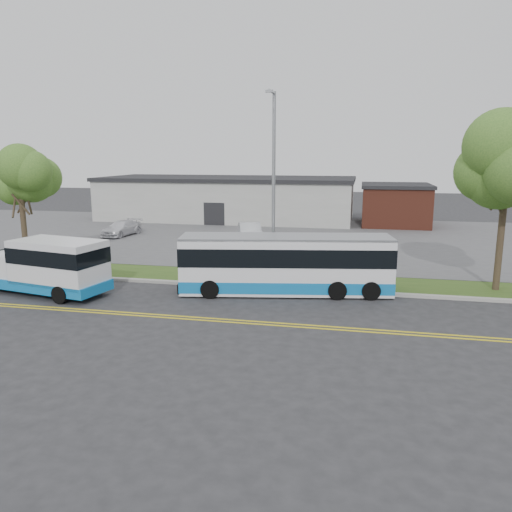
% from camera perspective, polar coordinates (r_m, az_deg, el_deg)
% --- Properties ---
extents(ground, '(140.00, 140.00, 0.00)m').
position_cam_1_polar(ground, '(24.52, -6.15, -4.04)').
color(ground, '#28282B').
rests_on(ground, ground).
extents(lane_line_north, '(70.00, 0.12, 0.01)m').
position_cam_1_polar(lane_line_north, '(21.06, -9.41, -6.74)').
color(lane_line_north, gold).
rests_on(lane_line_north, ground).
extents(lane_line_south, '(70.00, 0.12, 0.01)m').
position_cam_1_polar(lane_line_south, '(20.79, -9.71, -6.99)').
color(lane_line_south, gold).
rests_on(lane_line_south, ground).
extents(curb, '(80.00, 0.30, 0.15)m').
position_cam_1_polar(curb, '(25.51, -5.38, -3.24)').
color(curb, '#9E9B93').
rests_on(curb, ground).
extents(verge, '(80.00, 3.30, 0.10)m').
position_cam_1_polar(verge, '(27.19, -4.25, -2.36)').
color(verge, '#2B4A18').
rests_on(verge, ground).
extents(parking_lot, '(80.00, 25.00, 0.10)m').
position_cam_1_polar(parking_lot, '(40.65, 1.30, 2.29)').
color(parking_lot, '#4C4C4F').
rests_on(parking_lot, ground).
extents(commercial_building, '(25.40, 10.40, 4.35)m').
position_cam_1_polar(commercial_building, '(51.41, -3.22, 6.59)').
color(commercial_building, '#9E9E99').
rests_on(commercial_building, ground).
extents(brick_wing, '(6.30, 7.30, 3.90)m').
position_cam_1_polar(brick_wing, '(48.74, 15.62, 5.67)').
color(brick_wing, brown).
rests_on(brick_wing, ground).
extents(tree_east, '(5.20, 5.20, 8.33)m').
position_cam_1_polar(tree_east, '(26.27, 26.85, 9.55)').
color(tree_east, '#35281D').
rests_on(tree_east, verge).
extents(tree_west, '(4.40, 4.40, 6.91)m').
position_cam_1_polar(tree_west, '(32.21, -25.41, 7.87)').
color(tree_west, '#35281D').
rests_on(tree_west, verge).
extents(streetlight_near, '(0.35, 1.53, 9.50)m').
position_cam_1_polar(streetlight_near, '(25.58, 2.00, 8.55)').
color(streetlight_near, gray).
rests_on(streetlight_near, verge).
extents(shuttle_bus, '(7.17, 3.46, 2.65)m').
position_cam_1_polar(shuttle_bus, '(25.60, -22.67, -0.96)').
color(shuttle_bus, '#106AAF').
rests_on(shuttle_bus, ground).
extents(transit_bus, '(10.27, 3.99, 2.78)m').
position_cam_1_polar(transit_bus, '(23.85, 3.39, -0.96)').
color(transit_bus, silver).
rests_on(transit_bus, ground).
extents(pedestrian, '(0.70, 0.65, 1.60)m').
position_cam_1_polar(pedestrian, '(31.36, -25.46, -0.00)').
color(pedestrian, black).
rests_on(pedestrian, verge).
extents(parked_car_a, '(2.89, 4.77, 1.49)m').
position_cam_1_polar(parked_car_a, '(37.11, -0.69, 2.65)').
color(parked_car_a, silver).
rests_on(parked_car_a, parking_lot).
extents(parked_car_b, '(2.26, 4.32, 1.20)m').
position_cam_1_polar(parked_car_b, '(42.02, -15.12, 3.09)').
color(parked_car_b, silver).
rests_on(parked_car_b, parking_lot).
extents(grocery_bag_left, '(0.32, 0.32, 0.32)m').
position_cam_1_polar(grocery_bag_left, '(31.47, -26.07, -1.21)').
color(grocery_bag_left, white).
rests_on(grocery_bag_left, verge).
extents(grocery_bag_right, '(0.32, 0.32, 0.32)m').
position_cam_1_polar(grocery_bag_right, '(31.49, -24.66, -1.08)').
color(grocery_bag_right, white).
rests_on(grocery_bag_right, verge).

